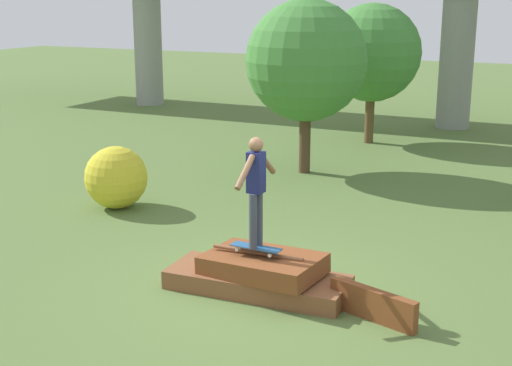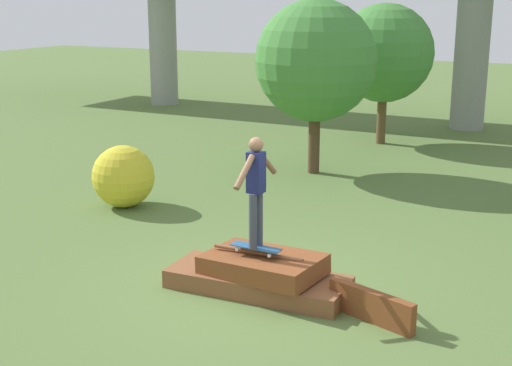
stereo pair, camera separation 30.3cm
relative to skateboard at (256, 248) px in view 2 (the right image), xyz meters
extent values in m
plane|color=#567038|center=(-0.01, 0.06, -0.71)|extent=(80.00, 80.00, 0.00)
cube|color=brown|center=(-0.01, 0.06, -0.57)|extent=(2.78, 1.14, 0.28)
cube|color=brown|center=(0.07, 0.08, -0.28)|extent=(1.84, 1.23, 0.36)
cylinder|color=brown|center=(-0.01, 0.06, -0.11)|extent=(1.47, 0.06, 0.06)
cube|color=brown|center=(1.84, -0.14, -0.49)|extent=(1.33, 0.54, 0.44)
cube|color=#23517F|center=(0.00, 0.00, 0.01)|extent=(0.78, 0.24, 0.01)
cylinder|color=silver|center=(0.28, 0.08, -0.05)|extent=(0.05, 0.03, 0.05)
cylinder|color=silver|center=(0.27, -0.10, -0.05)|extent=(0.05, 0.03, 0.05)
cylinder|color=silver|center=(-0.27, 0.10, -0.05)|extent=(0.05, 0.03, 0.05)
cylinder|color=silver|center=(-0.28, -0.08, -0.05)|extent=(0.05, 0.03, 0.05)
cylinder|color=#383D4C|center=(0.00, 0.08, 0.43)|extent=(0.12, 0.12, 0.83)
cylinder|color=#383D4C|center=(0.00, -0.08, 0.43)|extent=(0.12, 0.12, 0.83)
cube|color=#191E51|center=(0.00, 0.00, 1.14)|extent=(0.23, 0.22, 0.60)
sphere|color=brown|center=(0.00, 0.00, 1.55)|extent=(0.21, 0.21, 0.21)
cylinder|color=brown|center=(0.01, 0.33, 1.22)|extent=(0.10, 0.51, 0.44)
cylinder|color=brown|center=(-0.01, -0.33, 1.22)|extent=(0.10, 0.51, 0.44)
cylinder|color=gray|center=(-12.11, 15.23, 2.18)|extent=(1.10, 1.10, 5.78)
cylinder|color=gray|center=(-0.01, 15.23, 2.18)|extent=(1.10, 1.10, 5.78)
cylinder|color=brown|center=(-1.79, 11.57, 0.02)|extent=(0.27, 0.27, 1.46)
sphere|color=#428438|center=(-1.79, 11.57, 1.97)|extent=(2.86, 2.86, 2.86)
cylinder|color=#4C3823|center=(-2.15, 7.28, 0.05)|extent=(0.28, 0.28, 1.53)
sphere|color=#428438|center=(-2.15, 7.28, 2.07)|extent=(2.95, 2.95, 2.95)
sphere|color=gold|center=(-4.52, 2.70, -0.06)|extent=(1.30, 1.30, 1.30)
camera|label=1|loc=(4.29, -8.93, 3.61)|focal=50.00mm
camera|label=2|loc=(4.56, -8.79, 3.61)|focal=50.00mm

